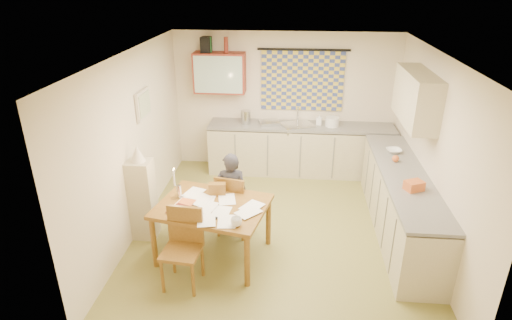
# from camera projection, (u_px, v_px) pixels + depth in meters

# --- Properties ---
(floor) EXTENTS (4.00, 4.50, 0.02)m
(floor) POSITION_uv_depth(u_px,v_px,m) (278.00, 229.00, 6.24)
(floor) COLOR olive
(floor) RESTS_ON ground
(ceiling) EXTENTS (4.00, 4.50, 0.02)m
(ceiling) POSITION_uv_depth(u_px,v_px,m) (282.00, 53.00, 5.22)
(ceiling) COLOR white
(ceiling) RESTS_ON floor
(wall_back) EXTENTS (4.00, 0.02, 2.50)m
(wall_back) POSITION_uv_depth(u_px,v_px,m) (285.00, 102.00, 7.79)
(wall_back) COLOR beige
(wall_back) RESTS_ON floor
(wall_front) EXTENTS (4.00, 0.02, 2.50)m
(wall_front) POSITION_uv_depth(u_px,v_px,m) (269.00, 248.00, 3.67)
(wall_front) COLOR beige
(wall_front) RESTS_ON floor
(wall_left) EXTENTS (0.02, 4.50, 2.50)m
(wall_left) POSITION_uv_depth(u_px,v_px,m) (134.00, 144.00, 5.89)
(wall_left) COLOR beige
(wall_left) RESTS_ON floor
(wall_right) EXTENTS (0.02, 4.50, 2.50)m
(wall_right) POSITION_uv_depth(u_px,v_px,m) (434.00, 154.00, 5.56)
(wall_right) COLOR beige
(wall_right) RESTS_ON floor
(window_blind) EXTENTS (1.45, 0.03, 1.05)m
(window_blind) POSITION_uv_depth(u_px,v_px,m) (302.00, 81.00, 7.56)
(window_blind) COLOR navy
(window_blind) RESTS_ON wall_back
(curtain_rod) EXTENTS (1.60, 0.04, 0.04)m
(curtain_rod) POSITION_uv_depth(u_px,v_px,m) (304.00, 50.00, 7.32)
(curtain_rod) COLOR black
(curtain_rod) RESTS_ON wall_back
(wall_cabinet) EXTENTS (0.90, 0.34, 0.70)m
(wall_cabinet) POSITION_uv_depth(u_px,v_px,m) (220.00, 73.00, 7.50)
(wall_cabinet) COLOR maroon
(wall_cabinet) RESTS_ON wall_back
(wall_cabinet_glass) EXTENTS (0.84, 0.02, 0.64)m
(wall_cabinet_glass) POSITION_uv_depth(u_px,v_px,m) (218.00, 75.00, 7.34)
(wall_cabinet_glass) COLOR #99B2A5
(wall_cabinet_glass) RESTS_ON wall_back
(upper_cabinet_right) EXTENTS (0.34, 1.30, 0.70)m
(upper_cabinet_right) POSITION_uv_depth(u_px,v_px,m) (416.00, 98.00, 5.83)
(upper_cabinet_right) COLOR tan
(upper_cabinet_right) RESTS_ON wall_right
(framed_print) EXTENTS (0.04, 0.50, 0.40)m
(framed_print) POSITION_uv_depth(u_px,v_px,m) (143.00, 104.00, 6.07)
(framed_print) COLOR beige
(framed_print) RESTS_ON wall_left
(print_canvas) EXTENTS (0.01, 0.42, 0.32)m
(print_canvas) POSITION_uv_depth(u_px,v_px,m) (145.00, 104.00, 6.07)
(print_canvas) COLOR beige
(print_canvas) RESTS_ON wall_left
(counter_back) EXTENTS (3.30, 0.62, 0.92)m
(counter_back) POSITION_uv_depth(u_px,v_px,m) (300.00, 149.00, 7.80)
(counter_back) COLOR tan
(counter_back) RESTS_ON floor
(counter_right) EXTENTS (0.62, 2.95, 0.92)m
(counter_right) POSITION_uv_depth(u_px,v_px,m) (400.00, 203.00, 5.98)
(counter_right) COLOR tan
(counter_right) RESTS_ON floor
(stove) EXTENTS (0.55, 0.55, 0.85)m
(stove) POSITION_uv_depth(u_px,v_px,m) (416.00, 242.00, 5.17)
(stove) COLOR white
(stove) RESTS_ON floor
(sink) EXTENTS (0.68, 0.62, 0.10)m
(sink) POSITION_uv_depth(u_px,v_px,m) (297.00, 127.00, 7.63)
(sink) COLOR silver
(sink) RESTS_ON counter_back
(tap) EXTENTS (0.03, 0.03, 0.28)m
(tap) POSITION_uv_depth(u_px,v_px,m) (298.00, 114.00, 7.72)
(tap) COLOR silver
(tap) RESTS_ON counter_back
(dish_rack) EXTENTS (0.42, 0.38, 0.06)m
(dish_rack) POSITION_uv_depth(u_px,v_px,m) (269.00, 123.00, 7.65)
(dish_rack) COLOR silver
(dish_rack) RESTS_ON counter_back
(kettle) EXTENTS (0.20, 0.20, 0.24)m
(kettle) POSITION_uv_depth(u_px,v_px,m) (246.00, 117.00, 7.64)
(kettle) COLOR silver
(kettle) RESTS_ON counter_back
(mixing_bowl) EXTENTS (0.26, 0.26, 0.16)m
(mixing_bowl) POSITION_uv_depth(u_px,v_px,m) (332.00, 122.00, 7.53)
(mixing_bowl) COLOR white
(mixing_bowl) RESTS_ON counter_back
(soap_bottle) EXTENTS (0.14, 0.14, 0.20)m
(soap_bottle) POSITION_uv_depth(u_px,v_px,m) (319.00, 119.00, 7.59)
(soap_bottle) COLOR white
(soap_bottle) RESTS_ON counter_back
(bowl) EXTENTS (0.28, 0.28, 0.05)m
(bowl) POSITION_uv_depth(u_px,v_px,m) (394.00, 151.00, 6.45)
(bowl) COLOR white
(bowl) RESTS_ON counter_right
(orange_bag) EXTENTS (0.27, 0.24, 0.12)m
(orange_bag) POSITION_uv_depth(u_px,v_px,m) (414.00, 186.00, 5.33)
(orange_bag) COLOR #C25B27
(orange_bag) RESTS_ON counter_right
(fruit_orange) EXTENTS (0.10, 0.10, 0.10)m
(fruit_orange) POSITION_uv_depth(u_px,v_px,m) (396.00, 159.00, 6.12)
(fruit_orange) COLOR #C25B27
(fruit_orange) RESTS_ON counter_right
(speaker) EXTENTS (0.18, 0.21, 0.26)m
(speaker) POSITION_uv_depth(u_px,v_px,m) (206.00, 45.00, 7.32)
(speaker) COLOR black
(speaker) RESTS_ON wall_cabinet
(bottle_green) EXTENTS (0.08, 0.08, 0.26)m
(bottle_green) POSITION_uv_depth(u_px,v_px,m) (209.00, 45.00, 7.31)
(bottle_green) COLOR #195926
(bottle_green) RESTS_ON wall_cabinet
(bottle_brown) EXTENTS (0.07, 0.07, 0.26)m
(bottle_brown) POSITION_uv_depth(u_px,v_px,m) (226.00, 45.00, 7.29)
(bottle_brown) COLOR maroon
(bottle_brown) RESTS_ON wall_cabinet
(dining_table) EXTENTS (1.52, 1.28, 0.75)m
(dining_table) POSITION_uv_depth(u_px,v_px,m) (213.00, 230.00, 5.50)
(dining_table) COLOR brown
(dining_table) RESTS_ON floor
(chair_far) EXTENTS (0.50, 0.50, 0.93)m
(chair_far) POSITION_uv_depth(u_px,v_px,m) (234.00, 215.00, 6.02)
(chair_far) COLOR brown
(chair_far) RESTS_ON floor
(chair_near) EXTENTS (0.46, 0.46, 0.95)m
(chair_near) POSITION_uv_depth(u_px,v_px,m) (183.00, 262.00, 5.02)
(chair_near) COLOR brown
(chair_near) RESTS_ON floor
(person) EXTENTS (0.51, 0.38, 1.23)m
(person) POSITION_uv_depth(u_px,v_px,m) (231.00, 195.00, 5.88)
(person) COLOR black
(person) RESTS_ON floor
(shelf_stand) EXTENTS (0.32, 0.30, 1.15)m
(shelf_stand) POSITION_uv_depth(u_px,v_px,m) (143.00, 200.00, 5.83)
(shelf_stand) COLOR tan
(shelf_stand) RESTS_ON floor
(lampshade) EXTENTS (0.20, 0.20, 0.22)m
(lampshade) POSITION_uv_depth(u_px,v_px,m) (137.00, 153.00, 5.56)
(lampshade) COLOR beige
(lampshade) RESTS_ON shelf_stand
(letter_rack) EXTENTS (0.23, 0.12, 0.16)m
(letter_rack) POSITION_uv_depth(u_px,v_px,m) (217.00, 189.00, 5.57)
(letter_rack) COLOR brown
(letter_rack) RESTS_ON dining_table
(mug) EXTENTS (0.24, 0.24, 0.10)m
(mug) POSITION_uv_depth(u_px,v_px,m) (236.00, 222.00, 4.89)
(mug) COLOR white
(mug) RESTS_ON dining_table
(magazine) EXTENTS (0.36, 0.38, 0.02)m
(magazine) POSITION_uv_depth(u_px,v_px,m) (172.00, 208.00, 5.26)
(magazine) COLOR maroon
(magazine) RESTS_ON dining_table
(book) EXTENTS (0.31, 0.36, 0.02)m
(book) POSITION_uv_depth(u_px,v_px,m) (177.00, 203.00, 5.37)
(book) COLOR #C25B27
(book) RESTS_ON dining_table
(orange_box) EXTENTS (0.12, 0.08, 0.04)m
(orange_box) POSITION_uv_depth(u_px,v_px,m) (181.00, 213.00, 5.14)
(orange_box) COLOR #C25B27
(orange_box) RESTS_ON dining_table
(eyeglasses) EXTENTS (0.13, 0.06, 0.02)m
(eyeglasses) POSITION_uv_depth(u_px,v_px,m) (212.00, 218.00, 5.05)
(eyeglasses) COLOR black
(eyeglasses) RESTS_ON dining_table
(candle_holder) EXTENTS (0.08, 0.08, 0.18)m
(candle_holder) POSITION_uv_depth(u_px,v_px,m) (179.00, 192.00, 5.48)
(candle_holder) COLOR silver
(candle_holder) RESTS_ON dining_table
(candle) EXTENTS (0.02, 0.02, 0.22)m
(candle) POSITION_uv_depth(u_px,v_px,m) (174.00, 178.00, 5.39)
(candle) COLOR white
(candle) RESTS_ON dining_table
(candle_flame) EXTENTS (0.02, 0.02, 0.02)m
(candle_flame) POSITION_uv_depth(u_px,v_px,m) (174.00, 169.00, 5.35)
(candle_flame) COLOR #FFCC66
(candle_flame) RESTS_ON dining_table
(papers) EXTENTS (1.16, 0.99, 0.02)m
(papers) POSITION_uv_depth(u_px,v_px,m) (213.00, 206.00, 5.31)
(papers) COLOR white
(papers) RESTS_ON dining_table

